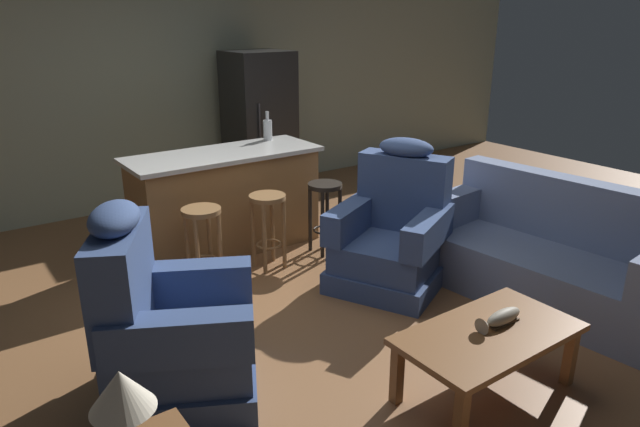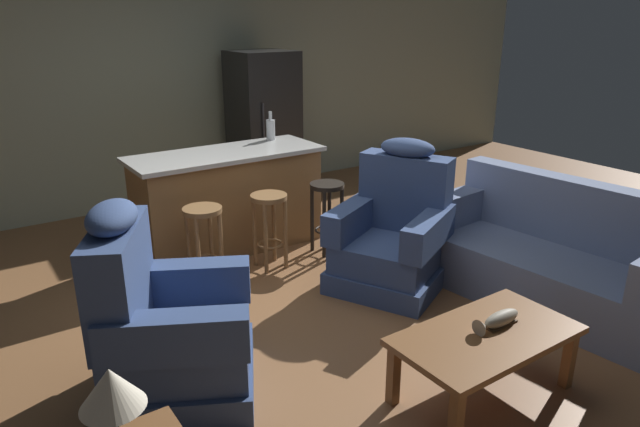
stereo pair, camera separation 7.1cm
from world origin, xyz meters
TOP-DOWN VIEW (x-y plane):
  - ground_plane at (0.00, 0.00)m, footprint 12.00×12.00m
  - back_wall at (0.00, 3.12)m, footprint 12.00×0.05m
  - coffee_table at (0.22, -1.58)m, footprint 1.10×0.60m
  - fish_figurine at (0.32, -1.57)m, footprint 0.34×0.10m
  - couch at (1.60, -1.05)m, footprint 1.02×1.97m
  - recliner_near_lamp at (-1.30, -0.48)m, footprint 1.13×1.13m
  - recliner_near_island at (0.78, -0.13)m, footprint 1.12×1.12m
  - table_lamp at (-1.85, -1.56)m, footprint 0.24×0.24m
  - kitchen_island at (0.00, 1.35)m, footprint 1.80×0.70m
  - bar_stool_left at (-0.53, 0.72)m, footprint 0.32×0.32m
  - bar_stool_middle at (0.09, 0.72)m, footprint 0.32×0.32m
  - bar_stool_right at (0.71, 0.72)m, footprint 0.32×0.32m
  - refrigerator at (1.07, 2.55)m, footprint 0.70×0.69m
  - bottle_tall_green at (0.61, 1.58)m, footprint 0.09×0.09m

SIDE VIEW (x-z plane):
  - ground_plane at x=0.00m, z-range 0.00..0.00m
  - couch at x=1.60m, z-range -0.13..0.81m
  - coffee_table at x=0.22m, z-range 0.15..0.57m
  - recliner_near_lamp at x=-1.30m, z-range -0.18..1.02m
  - recliner_near_island at x=0.78m, z-range -0.18..1.02m
  - fish_figurine at x=0.32m, z-range 0.41..0.51m
  - bar_stool_left at x=-0.53m, z-range 0.13..0.81m
  - bar_stool_middle at x=0.09m, z-range 0.13..0.81m
  - bar_stool_right at x=0.71m, z-range 0.13..0.81m
  - kitchen_island at x=0.00m, z-range 0.00..0.95m
  - table_lamp at x=-1.85m, z-range 0.66..1.07m
  - refrigerator at x=1.07m, z-range 0.00..1.76m
  - bottle_tall_green at x=0.61m, z-range 0.92..1.20m
  - back_wall at x=0.00m, z-range 0.00..2.60m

